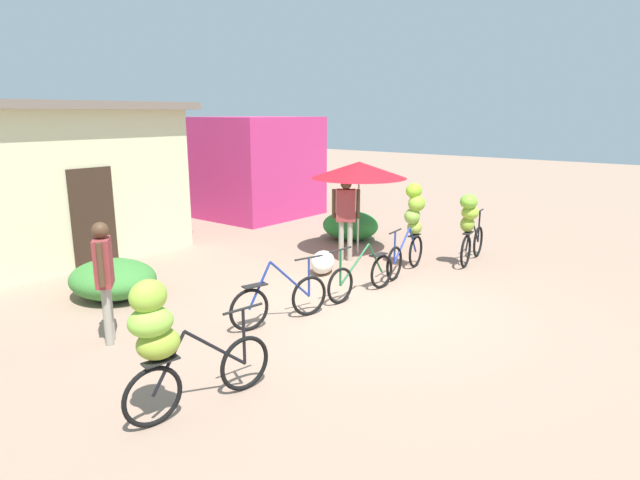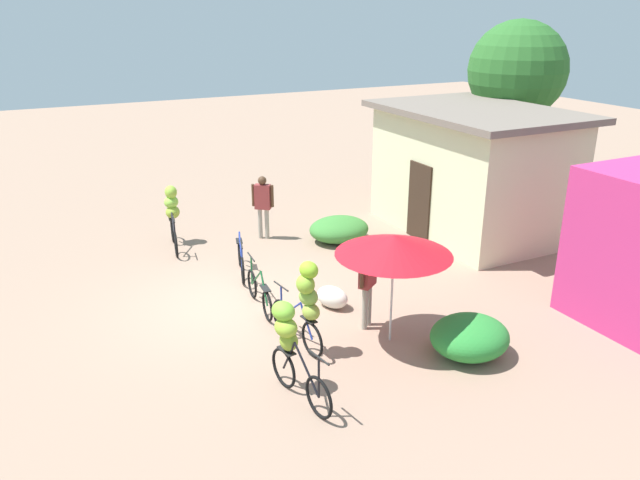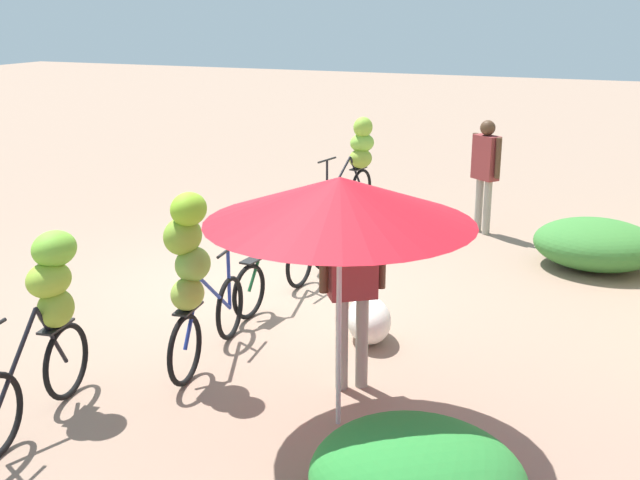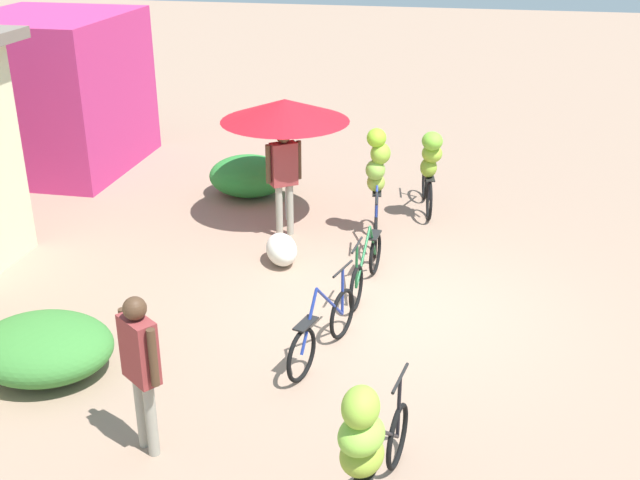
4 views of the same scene
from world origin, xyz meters
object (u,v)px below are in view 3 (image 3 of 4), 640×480
at_px(bicycle_leftmost, 358,156).
at_px(bicycle_near_pile, 351,235).
at_px(bicycle_center_loaded, 276,274).
at_px(produce_sack, 369,320).
at_px(market_umbrella, 340,200).
at_px(person_vendor, 353,272).
at_px(bicycle_rightmost, 47,308).
at_px(bicycle_by_shop, 194,270).
at_px(person_bystander, 486,165).

distance_m(bicycle_leftmost, bicycle_near_pile, 2.78).
bearing_deg(bicycle_center_loaded, produce_sack, 65.48).
bearing_deg(market_umbrella, person_vendor, -168.98).
bearing_deg(bicycle_rightmost, bicycle_near_pile, 169.50).
relative_size(bicycle_by_shop, person_vendor, 0.98).
distance_m(bicycle_near_pile, person_bystander, 2.47).
xyz_separation_m(bicycle_rightmost, produce_sack, (-2.32, 1.95, -0.68)).
bearing_deg(market_umbrella, produce_sack, -169.03).
bearing_deg(person_bystander, bicycle_rightmost, -18.29).
bearing_deg(produce_sack, person_bystander, 176.67).
distance_m(produce_sack, person_vendor, 1.34).
bearing_deg(produce_sack, bicycle_rightmost, -39.99).
height_order(bicycle_center_loaded, bicycle_rightmost, bicycle_rightmost).
relative_size(bicycle_by_shop, person_bystander, 1.03).
bearing_deg(person_vendor, person_bystander, 179.40).
height_order(bicycle_near_pile, person_bystander, person_bystander).
distance_m(market_umbrella, bicycle_near_pile, 4.50).
relative_size(bicycle_rightmost, person_vendor, 0.93).
distance_m(market_umbrella, bicycle_by_shop, 1.79).
xyz_separation_m(bicycle_by_shop, person_bystander, (-5.61, 1.46, 0.03)).
bearing_deg(bicycle_center_loaded, person_vendor, 43.24).
relative_size(bicycle_leftmost, produce_sack, 2.43).
relative_size(bicycle_leftmost, bicycle_by_shop, 0.99).
xyz_separation_m(market_umbrella, bicycle_leftmost, (-6.59, -2.26, -0.97)).
height_order(market_umbrella, bicycle_near_pile, market_umbrella).
xyz_separation_m(bicycle_leftmost, bicycle_center_loaded, (4.34, 0.62, -0.54)).
bearing_deg(bicycle_by_shop, bicycle_leftmost, -173.24).
distance_m(bicycle_rightmost, person_bystander, 7.00).
distance_m(market_umbrella, bicycle_rightmost, 2.55).
distance_m(person_vendor, person_bystander, 5.34).
bearing_deg(bicycle_near_pile, market_umbrella, 19.20).
height_order(bicycle_leftmost, bicycle_rightmost, bicycle_leftmost).
bearing_deg(bicycle_center_loaded, market_umbrella, 36.16).
distance_m(bicycle_leftmost, bicycle_center_loaded, 4.42).
xyz_separation_m(bicycle_by_shop, produce_sack, (-1.28, 1.21, -0.77)).
relative_size(bicycle_near_pile, person_vendor, 0.92).
height_order(bicycle_rightmost, produce_sack, bicycle_rightmost).
xyz_separation_m(market_umbrella, bicycle_near_pile, (-4.01, -1.40, -1.50)).
bearing_deg(bicycle_near_pile, bicycle_center_loaded, -7.99).
distance_m(market_umbrella, bicycle_center_loaded, 3.17).
height_order(bicycle_by_shop, produce_sack, bicycle_by_shop).
bearing_deg(bicycle_leftmost, bicycle_near_pile, 18.53).
xyz_separation_m(market_umbrella, bicycle_by_shop, (-0.36, -1.52, -0.86)).
xyz_separation_m(market_umbrella, person_vendor, (-0.63, -0.12, -0.78)).
height_order(bicycle_leftmost, bicycle_near_pile, bicycle_leftmost).
xyz_separation_m(bicycle_rightmost, person_vendor, (-1.31, 2.14, 0.18)).
relative_size(bicycle_rightmost, produce_sack, 2.32).
bearing_deg(bicycle_rightmost, bicycle_center_loaded, 168.01).
distance_m(bicycle_near_pile, bicycle_by_shop, 3.71).
bearing_deg(bicycle_near_pile, person_bystander, 145.90).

